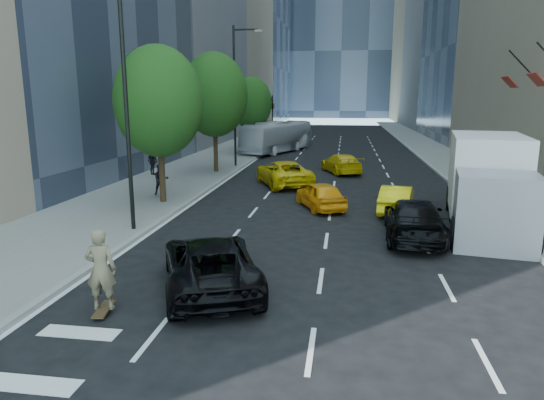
% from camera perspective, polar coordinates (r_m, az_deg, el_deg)
% --- Properties ---
extents(ground, '(160.00, 160.00, 0.00)m').
position_cam_1_polar(ground, '(14.33, 1.70, -9.21)').
color(ground, black).
rests_on(ground, ground).
extents(sidewalk_left, '(6.00, 120.00, 0.15)m').
position_cam_1_polar(sidewalk_left, '(44.83, -5.16, 5.43)').
color(sidewalk_left, slate).
rests_on(sidewalk_left, ground).
extents(sidewalk_right, '(4.00, 120.00, 0.15)m').
position_cam_1_polar(sidewalk_right, '(44.37, 19.52, 4.72)').
color(sidewalk_right, slate).
rests_on(sidewalk_right, ground).
extents(lamp_near, '(2.13, 0.22, 10.00)m').
position_cam_1_polar(lamp_near, '(18.99, -16.46, 13.43)').
color(lamp_near, black).
rests_on(lamp_near, sidewalk_left).
extents(lamp_far, '(2.13, 0.22, 10.00)m').
position_cam_1_polar(lamp_far, '(36.14, -4.16, 12.99)').
color(lamp_far, black).
rests_on(lamp_far, sidewalk_left).
extents(tree_near, '(4.20, 4.20, 7.46)m').
position_cam_1_polar(tree_near, '(23.93, -13.20, 11.20)').
color(tree_near, black).
rests_on(tree_near, sidewalk_left).
extents(tree_mid, '(4.50, 4.50, 7.99)m').
position_cam_1_polar(tree_mid, '(33.44, -6.80, 12.17)').
color(tree_mid, black).
rests_on(tree_mid, sidewalk_left).
extents(tree_far, '(3.90, 3.90, 6.92)m').
position_cam_1_polar(tree_far, '(46.11, -2.45, 11.32)').
color(tree_far, black).
rests_on(tree_far, sidewalk_left).
extents(traffic_signal, '(2.48, 0.53, 5.20)m').
position_cam_1_polar(traffic_signal, '(53.87, 0.05, 11.02)').
color(traffic_signal, black).
rests_on(traffic_signal, sidewalk_left).
extents(skateboarder, '(0.81, 0.60, 2.01)m').
position_cam_1_polar(skateboarder, '(12.46, -19.45, -8.30)').
color(skateboarder, '#7A6C4C').
rests_on(skateboarder, ground).
extents(black_sedan_lincoln, '(4.08, 5.70, 1.44)m').
position_cam_1_polar(black_sedan_lincoln, '(13.53, -7.30, -7.35)').
color(black_sedan_lincoln, black).
rests_on(black_sedan_lincoln, ground).
extents(black_sedan_mercedes, '(2.36, 5.26, 1.50)m').
position_cam_1_polar(black_sedan_mercedes, '(18.76, 16.37, -2.16)').
color(black_sedan_mercedes, black).
rests_on(black_sedan_mercedes, ground).
extents(taxi_a, '(2.87, 4.08, 1.29)m').
position_cam_1_polar(taxi_a, '(23.02, 5.72, 0.59)').
color(taxi_a, orange).
rests_on(taxi_a, ground).
extents(taxi_b, '(2.01, 4.00, 1.26)m').
position_cam_1_polar(taxi_b, '(22.85, 14.45, 0.13)').
color(taxi_b, yellow).
rests_on(taxi_b, ground).
extents(taxi_c, '(4.36, 5.88, 1.48)m').
position_cam_1_polar(taxi_c, '(28.97, 1.38, 3.20)').
color(taxi_c, '#DCBB0B').
rests_on(taxi_c, ground).
extents(taxi_d, '(3.30, 4.95, 1.33)m').
position_cam_1_polar(taxi_d, '(34.07, 8.14, 4.28)').
color(taxi_d, '#D8B50B').
rests_on(taxi_d, ground).
extents(city_bus, '(5.83, 10.71, 2.92)m').
position_cam_1_polar(city_bus, '(46.46, 0.66, 7.43)').
color(city_bus, silver).
rests_on(city_bus, ground).
extents(box_truck, '(4.00, 8.02, 3.67)m').
position_cam_1_polar(box_truck, '(21.11, 24.08, 1.92)').
color(box_truck, white).
rests_on(box_truck, ground).
extents(pedestrian_a, '(0.99, 0.93, 1.62)m').
position_cam_1_polar(pedestrian_a, '(26.01, -12.92, 2.36)').
color(pedestrian_a, black).
rests_on(pedestrian_a, sidewalk_left).
extents(pedestrian_b, '(1.09, 0.96, 1.77)m').
position_cam_1_polar(pedestrian_b, '(32.86, -13.85, 4.42)').
color(pedestrian_b, black).
rests_on(pedestrian_b, sidewalk_left).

